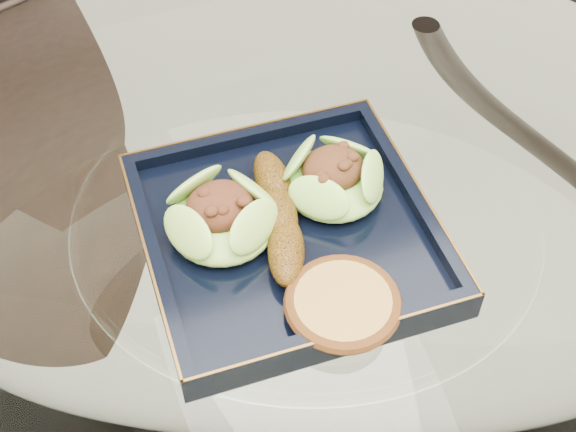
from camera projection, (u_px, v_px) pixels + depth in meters
name	position (u px, v px, depth m)	size (l,w,h in m)	color
dining_table	(303.00, 340.00, 0.89)	(1.13, 1.13, 0.77)	white
dining_chair	(37.00, 169.00, 1.21)	(0.44, 0.44, 0.89)	black
navy_plate	(288.00, 236.00, 0.77)	(0.27, 0.27, 0.02)	black
lettuce_wrap_left	(222.00, 219.00, 0.74)	(0.10, 0.10, 0.04)	#74A931
lettuce_wrap_right	(334.00, 180.00, 0.78)	(0.10, 0.10, 0.04)	#68AE32
roasted_plantain	(279.00, 214.00, 0.75)	(0.16, 0.03, 0.03)	#673F0A
crumb_patty	(343.00, 305.00, 0.69)	(0.09, 0.09, 0.02)	#BE8B3F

